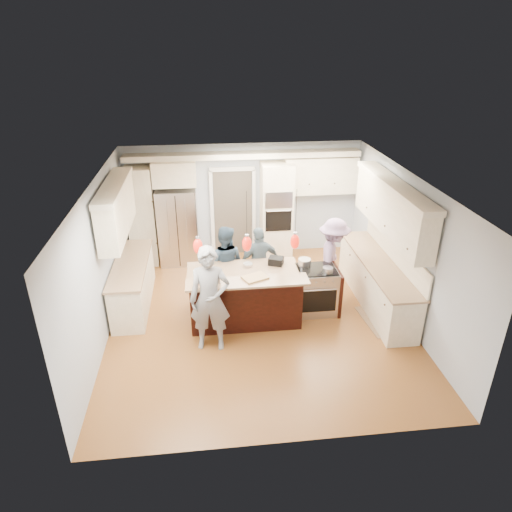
{
  "coord_description": "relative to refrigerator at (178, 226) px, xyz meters",
  "views": [
    {
      "loc": [
        -0.89,
        -7.3,
        4.88
      ],
      "look_at": [
        0.0,
        0.35,
        1.15
      ],
      "focal_mm": 32.0,
      "sensor_mm": 36.0,
      "label": 1
    }
  ],
  "objects": [
    {
      "name": "ground_plane",
      "position": [
        1.55,
        -2.64,
        -0.9
      ],
      "size": [
        6.0,
        6.0,
        0.0
      ],
      "primitive_type": "plane",
      "color": "#A5682D",
      "rests_on": "ground"
    },
    {
      "name": "room_shell",
      "position": [
        1.55,
        -2.64,
        0.92
      ],
      "size": [
        5.54,
        6.04,
        2.72
      ],
      "color": "#B2BCC6",
      "rests_on": "ground"
    },
    {
      "name": "refrigerator",
      "position": [
        0.0,
        0.0,
        0.0
      ],
      "size": [
        0.9,
        0.7,
        1.8
      ],
      "primitive_type": "cube",
      "color": "#B7B7BC",
      "rests_on": "ground"
    },
    {
      "name": "oven_column",
      "position": [
        2.3,
        0.03,
        0.25
      ],
      "size": [
        0.72,
        0.69,
        2.3
      ],
      "color": "#FDEECD",
      "rests_on": "ground"
    },
    {
      "name": "back_upper_cabinets",
      "position": [
        0.8,
        0.12,
        0.77
      ],
      "size": [
        5.3,
        0.61,
        2.54
      ],
      "color": "#FDEECD",
      "rests_on": "ground"
    },
    {
      "name": "right_counter_run",
      "position": [
        3.99,
        -2.34,
        0.16
      ],
      "size": [
        0.64,
        3.1,
        2.51
      ],
      "color": "#FDEECD",
      "rests_on": "ground"
    },
    {
      "name": "left_cabinets",
      "position": [
        -0.89,
        -1.84,
        0.16
      ],
      "size": [
        0.64,
        2.3,
        2.51
      ],
      "color": "#FDEECD",
      "rests_on": "ground"
    },
    {
      "name": "kitchen_island",
      "position": [
        1.3,
        -2.57,
        -0.42
      ],
      "size": [
        2.1,
        1.46,
        1.12
      ],
      "color": "black",
      "rests_on": "ground"
    },
    {
      "name": "island_range",
      "position": [
        2.71,
        -2.49,
        -0.44
      ],
      "size": [
        0.82,
        0.71,
        0.92
      ],
      "color": "#B7B7BC",
      "rests_on": "ground"
    },
    {
      "name": "pendant_lights",
      "position": [
        1.3,
        -3.15,
        0.9
      ],
      "size": [
        1.75,
        0.15,
        1.03
      ],
      "color": "black",
      "rests_on": "ground"
    },
    {
      "name": "person_bar_end",
      "position": [
        0.65,
        -3.41,
        0.04
      ],
      "size": [
        0.73,
        0.52,
        1.88
      ],
      "primitive_type": "imported",
      "rotation": [
        0.0,
        0.0,
        -0.11
      ],
      "color": "gray",
      "rests_on": "ground"
    },
    {
      "name": "person_far_left",
      "position": [
        0.99,
        -1.79,
        -0.12
      ],
      "size": [
        0.9,
        0.79,
        1.57
      ],
      "primitive_type": "imported",
      "rotation": [
        0.0,
        0.0,
        2.85
      ],
      "color": "#30475D",
      "rests_on": "ground"
    },
    {
      "name": "person_far_right",
      "position": [
        1.68,
        -1.79,
        -0.15
      ],
      "size": [
        0.95,
        0.58,
        1.51
      ],
      "primitive_type": "imported",
      "rotation": [
        0.0,
        0.0,
        3.4
      ],
      "color": "slate",
      "rests_on": "ground"
    },
    {
      "name": "person_range_side",
      "position": [
        3.15,
        -1.94,
        -0.06
      ],
      "size": [
        0.9,
        1.22,
        1.68
      ],
      "primitive_type": "imported",
      "rotation": [
        0.0,
        0.0,
        1.29
      ],
      "color": "#94769E",
      "rests_on": "ground"
    },
    {
      "name": "floor_rug",
      "position": [
        3.91,
        -3.0,
        -0.89
      ],
      "size": [
        0.83,
        1.14,
        0.01
      ],
      "primitive_type": "cube",
      "rotation": [
        0.0,
        0.0,
        0.09
      ],
      "color": "#8A6A4B",
      "rests_on": "ground"
    },
    {
      "name": "water_bottle",
      "position": [
        0.43,
        -3.22,
        0.36
      ],
      "size": [
        0.07,
        0.07,
        0.27
      ],
      "primitive_type": "cylinder",
      "rotation": [
        0.0,
        0.0,
        0.09
      ],
      "color": "silver",
      "rests_on": "kitchen_island"
    },
    {
      "name": "beer_bottle_a",
      "position": [
        0.74,
        -3.14,
        0.33
      ],
      "size": [
        0.07,
        0.07,
        0.22
      ],
      "primitive_type": "cylinder",
      "rotation": [
        0.0,
        0.0,
        -0.44
      ],
      "color": "#491C0D",
      "rests_on": "kitchen_island"
    },
    {
      "name": "beer_bottle_b",
      "position": [
        0.62,
        -3.17,
        0.35
      ],
      "size": [
        0.08,
        0.08,
        0.26
      ],
      "primitive_type": "cylinder",
      "rotation": [
        0.0,
        0.0,
        0.19
      ],
      "color": "#491C0D",
      "rests_on": "kitchen_island"
    },
    {
      "name": "beer_bottle_c",
      "position": [
        0.71,
        -3.12,
        0.35
      ],
      "size": [
        0.08,
        0.08,
        0.25
      ],
      "primitive_type": "cylinder",
      "rotation": [
        0.0,
        0.0,
        -0.4
      ],
      "color": "#491C0D",
      "rests_on": "kitchen_island"
    },
    {
      "name": "drink_can",
      "position": [
        0.81,
        -3.19,
        0.28
      ],
      "size": [
        0.09,
        0.09,
        0.13
      ],
      "primitive_type": "cylinder",
      "rotation": [
        0.0,
        0.0,
        0.43
      ],
      "color": "#B7B7BC",
      "rests_on": "kitchen_island"
    },
    {
      "name": "cutting_board",
      "position": [
        1.44,
        -3.11,
        0.24
      ],
      "size": [
        0.49,
        0.43,
        0.03
      ],
      "primitive_type": "cube",
      "rotation": [
        0.0,
        0.0,
        0.42
      ],
      "color": "tan",
      "rests_on": "kitchen_island"
    },
    {
      "name": "pot_large",
      "position": [
        2.47,
        -2.34,
        0.09
      ],
      "size": [
        0.24,
        0.24,
        0.14
      ],
      "primitive_type": "cylinder",
      "color": "#B7B7BC",
      "rests_on": "island_range"
    },
    {
      "name": "pot_small",
      "position": [
        2.85,
        -2.65,
        0.07
      ],
      "size": [
        0.19,
        0.19,
        0.1
      ],
      "primitive_type": "cylinder",
      "color": "#B7B7BC",
      "rests_on": "island_range"
    }
  ]
}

